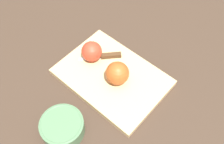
{
  "coord_description": "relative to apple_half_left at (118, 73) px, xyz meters",
  "views": [
    {
      "loc": [
        -0.38,
        0.35,
        0.77
      ],
      "look_at": [
        0.0,
        0.0,
        0.04
      ],
      "focal_mm": 42.0,
      "sensor_mm": 36.0,
      "label": 1
    }
  ],
  "objects": [
    {
      "name": "bowl",
      "position": [
        -0.01,
        0.24,
        -0.03
      ],
      "size": [
        0.13,
        0.13,
        0.05
      ],
      "color": "#4C704C",
      "rests_on": "ground_plane"
    },
    {
      "name": "apple_half_left",
      "position": [
        0.0,
        0.0,
        0.0
      ],
      "size": [
        0.08,
        0.08,
        0.08
      ],
      "rotation": [
        0.0,
        0.0,
        1.61
      ],
      "color": "#AD4C1E",
      "rests_on": "cutting_board"
    },
    {
      "name": "apple_half_right",
      "position": [
        0.13,
        0.0,
        -0.0
      ],
      "size": [
        0.07,
        0.07,
        0.07
      ],
      "rotation": [
        0.0,
        0.0,
        0.46
      ],
      "color": "red",
      "rests_on": "cutting_board"
    },
    {
      "name": "knife",
      "position": [
        0.09,
        -0.04,
        -0.03
      ],
      "size": [
        0.1,
        0.13,
        0.02
      ],
      "rotation": [
        0.0,
        0.0,
        0.93
      ],
      "color": "silver",
      "rests_on": "cutting_board"
    },
    {
      "name": "cutting_board",
      "position": [
        0.03,
        0.0,
        -0.05
      ],
      "size": [
        0.39,
        0.29,
        0.02
      ],
      "color": "tan",
      "rests_on": "ground_plane"
    },
    {
      "name": "ground_plane",
      "position": [
        0.03,
        0.0,
        -0.06
      ],
      "size": [
        4.0,
        4.0,
        0.0
      ],
      "primitive_type": "plane",
      "color": "#38281E"
    }
  ]
}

